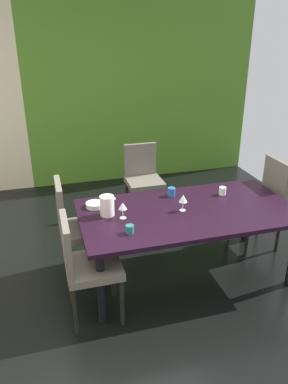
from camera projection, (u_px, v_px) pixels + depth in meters
name	position (u px, v px, depth m)	size (l,w,h in m)	color
ground_plane	(130.00, 293.00, 3.51)	(5.41, 5.92, 0.02)	black
garden_window_panel	(142.00, 91.00, 5.74)	(3.53, 0.10, 2.77)	#457321
dining_table	(188.00, 216.00, 3.50)	(2.01, 1.04, 0.72)	black
chair_head_far	(143.00, 176.00, 4.77)	(0.44, 0.45, 0.93)	#625A4F
chair_right_far	(264.00, 199.00, 4.07)	(0.44, 0.44, 1.00)	#625A4F
chair_left_far	(75.00, 224.00, 3.56)	(0.44, 0.44, 0.99)	#625A4F
chair_left_near	(84.00, 262.00, 3.02)	(0.44, 0.44, 0.94)	#625A4F
wine_glass_north	(183.00, 199.00, 3.41)	(0.08, 0.08, 0.16)	silver
wine_glass_near_shelf	(123.00, 206.00, 3.28)	(0.07, 0.07, 0.15)	silver
serving_bowl_west	(95.00, 205.00, 3.52)	(0.17, 0.17, 0.04)	white
cup_center	(222.00, 191.00, 3.78)	(0.07, 0.07, 0.08)	silver
cup_right	(130.00, 229.00, 3.07)	(0.07, 0.07, 0.07)	#24665F
cup_corner	(171.00, 192.00, 3.75)	(0.08, 0.08, 0.09)	#265899
pitcher_left	(107.00, 206.00, 3.34)	(0.15, 0.13, 0.19)	white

